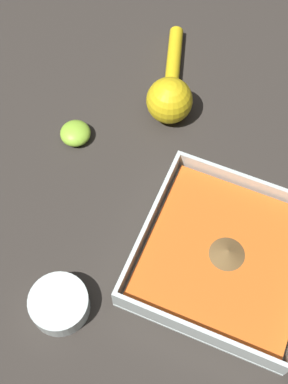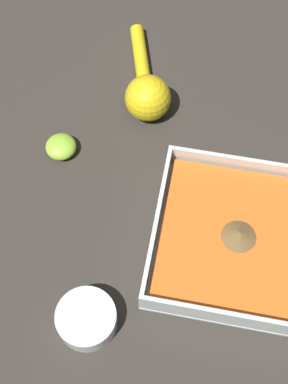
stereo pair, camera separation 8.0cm
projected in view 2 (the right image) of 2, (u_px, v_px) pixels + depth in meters
name	position (u px, v px, depth m)	size (l,w,h in m)	color
ground_plane	(209.00, 230.00, 0.79)	(4.00, 4.00, 0.00)	#332D28
square_dish	(237.00, 240.00, 0.77)	(0.24, 0.24, 0.05)	silver
spice_bowl	(87.00, 319.00, 0.72)	(0.08, 0.08, 0.03)	silver
lemon_squeezer	(147.00, 91.00, 0.88)	(0.21, 0.10, 0.08)	yellow
lemon_half	(61.00, 147.00, 0.85)	(0.05, 0.05, 0.03)	#93CC38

